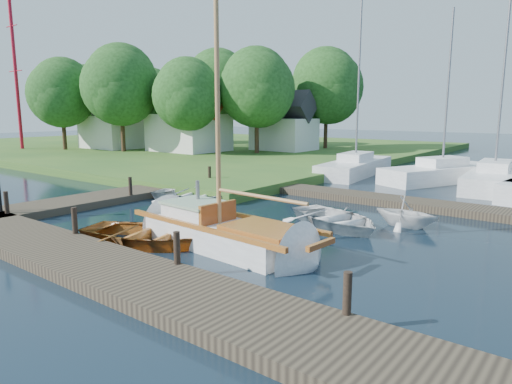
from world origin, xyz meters
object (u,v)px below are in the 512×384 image
Objects in this scene: tender_d at (406,210)px; tree_3 at (257,88)px; tree_0 at (62,93)px; tree_2 at (188,95)px; house_c at (284,127)px; marina_boat_0 at (355,166)px; tree_7 at (327,87)px; house_b at (115,124)px; mooring_post_5 at (210,174)px; sailboat at (228,236)px; dinghy at (147,230)px; marina_boat_2 at (494,177)px; tender_a at (193,193)px; tree_4 at (218,86)px; tree_5 at (151,97)px; marina_boat_1 at (442,172)px; mooring_post_2 at (177,248)px; mooring_post_0 at (6,202)px; tree_6 at (85,95)px; tree_1 at (121,86)px; mooring_post_4 at (130,186)px; tender_c at (335,216)px; radio_mast at (15,66)px; mooring_post_1 at (75,221)px; mooring_post_3 at (347,293)px; house_a at (189,123)px.

tree_3 is at bearing 55.27° from tender_d.
tree_2 is at bearing 18.43° from tree_0.
marina_boat_0 is at bearing -36.07° from house_c.
tree_2 is at bearing -116.57° from tree_7.
house_b reaches higher than house_c.
tree_2 is at bearing 140.55° from mooring_post_5.
sailboat is 2.38× the size of dinghy.
marina_boat_2 reaches higher than house_b.
house_b reaches higher than mooring_post_5.
tree_4 reaches higher than tender_a.
tree_5 reaches higher than house_b.
marina_boat_1 reaches higher than dinghy.
tender_d is 25.11m from tree_2.
marina_boat_1 is (0.56, 19.38, -0.14)m from mooring_post_2.
tree_6 is (-28.50, 21.05, 4.94)m from mooring_post_0.
tree_5 is (-8.00, -2.00, -0.95)m from tree_4.
mooring_post_2 is 31.19m from house_c.
tender_a is 0.41× the size of tree_1.
sailboat is 1.19× the size of tree_0.
mooring_post_4 is at bearing -41.08° from tree_5.
tree_1 reaches higher than tree_3.
mooring_post_4 is at bearing -55.78° from tree_4.
tree_3 is at bearing 45.00° from tree_2.
house_b is 6.90m from tree_5.
mooring_post_5 is at bearing -61.80° from tree_3.
tender_c is (9.25, 1.55, -0.30)m from mooring_post_4.
marina_boat_0 reaches higher than mooring_post_0.
marina_boat_0 is 1.16× the size of marina_boat_1.
tree_2 is at bearing 81.56° from tender_c.
mooring_post_0 is at bearing -26.13° from radio_mast.
mooring_post_4 is 0.21× the size of tender_a.
sailboat is 6.48m from tender_d.
tree_1 is (-28.12, 8.93, 5.51)m from tender_d.
mooring_post_4 is (-8.50, 5.00, 0.00)m from mooring_post_2.
dinghy is (1.80, 1.24, -0.27)m from mooring_post_1.
marina_boat_2 reaches higher than tree_4.
tree_1 is at bearing 140.92° from mooring_post_1.
tree_7 is at bearing 63.69° from house_c.
mooring_post_2 is 0.10× the size of tree_5.
tree_5 is at bearing 131.93° from mooring_post_0.
radio_mast is (-36.06, -6.38, 7.47)m from marina_boat_1.
dinghy is 1.07× the size of tender_c.
mooring_post_3 is 12.84m from tender_a.
tree_2 reaches higher than mooring_post_2.
radio_mast is (-40.00, 13.00, 7.33)m from mooring_post_3.
tender_c is at bearing 83.49° from mooring_post_2.
tree_7 reaches higher than house_a.
tree_5 is 0.96× the size of tree_6.
tender_a is at bearing -60.88° from tree_3.
mooring_post_1 is 37.13m from tree_5.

